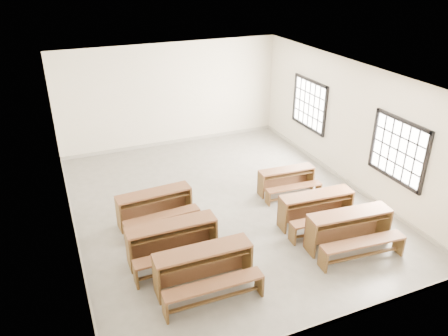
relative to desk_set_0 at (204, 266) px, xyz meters
name	(u,v)px	position (x,y,z in m)	size (l,w,h in m)	color
room	(228,122)	(1.56, 2.58, 1.67)	(8.50, 8.50, 3.20)	gray
desk_set_0	(204,266)	(0.00, 0.00, 0.00)	(1.80, 0.96, 0.80)	brown
desk_set_1	(173,239)	(-0.28, 1.02, 0.00)	(1.79, 0.94, 0.80)	brown
desk_set_2	(155,205)	(-0.25, 2.48, -0.03)	(1.73, 0.98, 0.76)	brown
desk_set_3	(350,228)	(3.20, 0.00, 0.00)	(1.86, 1.08, 0.80)	brown
desk_set_4	(317,207)	(3.05, 0.99, -0.03)	(1.75, 0.99, 0.76)	brown
desk_set_5	(287,179)	(3.19, 2.53, -0.09)	(1.49, 0.84, 0.65)	brown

